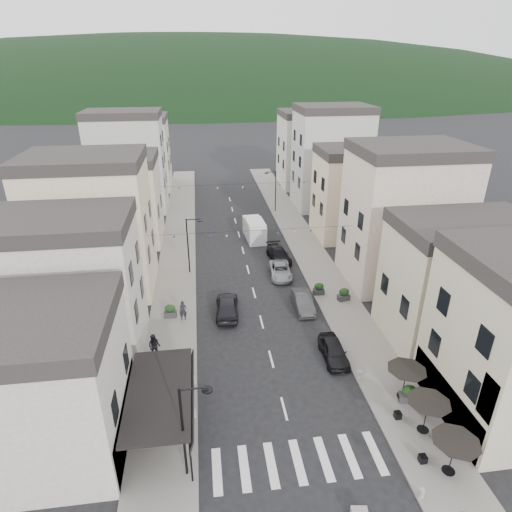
{
  "coord_description": "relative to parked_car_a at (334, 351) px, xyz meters",
  "views": [
    {
      "loc": [
        -4.54,
        -14.27,
        20.43
      ],
      "look_at": [
        0.3,
        21.79,
        3.5
      ],
      "focal_mm": 30.0,
      "sensor_mm": 36.0,
      "label": 1
    }
  ],
  "objects": [
    {
      "name": "planter_la",
      "position": [
        -13.06,
        -4.9,
        -0.08
      ],
      "size": [
        1.04,
        0.76,
        1.04
      ],
      "rotation": [
        0.0,
        0.0,
        0.29
      ],
      "color": "#323234",
      "rests_on": "sidewalk_left"
    },
    {
      "name": "planter_rb",
      "position": [
        1.4,
        9.3,
        -0.02
      ],
      "size": [
        1.07,
        0.62,
        1.16
      ],
      "rotation": [
        0.0,
        0.0,
        -0.05
      ],
      "color": "#2B2C2E",
      "rests_on": "sidewalk_right"
    },
    {
      "name": "parked_car_c",
      "position": [
        -1.47,
        13.62,
        -0.07
      ],
      "size": [
        2.39,
        4.66,
        1.26
      ],
      "primitive_type": "imported",
      "rotation": [
        0.0,
        0.0,
        -0.07
      ],
      "color": "gray",
      "rests_on": "ground"
    },
    {
      "name": "boutique_awning",
      "position": [
        -11.85,
        -5.46,
        2.41
      ],
      "size": [
        3.77,
        7.5,
        3.28
      ],
      "color": "black",
      "rests_on": "ground"
    },
    {
      "name": "streetlamp_left_near",
      "position": [
        -10.42,
        -8.46,
        3.0
      ],
      "size": [
        1.7,
        0.56,
        6.0
      ],
      "color": "black",
      "rests_on": "ground"
    },
    {
      "name": "bunting_far",
      "position": [
        -4.6,
        27.54,
        4.95
      ],
      "size": [
        19.0,
        0.28,
        0.62
      ],
      "color": "black",
      "rests_on": "ground"
    },
    {
      "name": "streetlamp_right_far",
      "position": [
        1.22,
        33.54,
        3.0
      ],
      "size": [
        1.7,
        0.56,
        6.0
      ],
      "color": "black",
      "rests_on": "ground"
    },
    {
      "name": "streetlamp_left_far",
      "position": [
        -10.42,
        15.54,
        3.0
      ],
      "size": [
        1.7,
        0.56,
        6.0
      ],
      "color": "black",
      "rests_on": "ground"
    },
    {
      "name": "parked_car_b",
      "position": [
        -0.63,
        7.18,
        0.01
      ],
      "size": [
        1.6,
        4.32,
        1.41
      ],
      "primitive_type": "imported",
      "rotation": [
        0.0,
        0.0,
        -0.02
      ],
      "color": "#303032",
      "rests_on": "ground"
    },
    {
      "name": "planter_lb",
      "position": [
        -12.29,
        7.21,
        -0.01
      ],
      "size": [
        1.08,
        0.65,
        1.17
      ],
      "rotation": [
        0.0,
        0.0,
        -0.07
      ],
      "color": "#323134",
      "rests_on": "sidewalk_left"
    },
    {
      "name": "pedestrian_b",
      "position": [
        -13.14,
        1.79,
        0.39
      ],
      "size": [
        1.09,
        0.94,
        1.95
      ],
      "primitive_type": "imported",
      "rotation": [
        0.0,
        0.0,
        -0.23
      ],
      "color": "black",
      "rests_on": "sidewalk_left"
    },
    {
      "name": "sidewalk_left",
      "position": [
        -12.1,
        21.54,
        -0.64
      ],
      "size": [
        4.0,
        76.0,
        0.12
      ],
      "primitive_type": "cube",
      "color": "slate",
      "rests_on": "ground"
    },
    {
      "name": "boutique_building",
      "position": [
        -20.1,
        -5.46,
        3.3
      ],
      "size": [
        12.0,
        8.0,
        8.0
      ],
      "primitive_type": "cube",
      "color": "#AEA89F",
      "rests_on": "ground"
    },
    {
      "name": "parked_car_e",
      "position": [
        -7.4,
        7.13,
        0.11
      ],
      "size": [
        2.25,
        4.91,
        1.63
      ],
      "primitive_type": "imported",
      "rotation": [
        0.0,
        0.0,
        3.07
      ],
      "color": "black",
      "rests_on": "ground"
    },
    {
      "name": "bunting_near",
      "position": [
        -4.6,
        11.54,
        4.95
      ],
      "size": [
        19.0,
        0.28,
        0.62
      ],
      "color": "black",
      "rests_on": "ground"
    },
    {
      "name": "parked_car_d",
      "position": [
        -0.94,
        17.43,
        -0.01
      ],
      "size": [
        2.46,
        4.94,
        1.38
      ],
      "primitive_type": "imported",
      "rotation": [
        0.0,
        0.0,
        0.12
      ],
      "color": "black",
      "rests_on": "ground"
    },
    {
      "name": "planter_ra",
      "position": [
        3.44,
        -4.99,
        0.03
      ],
      "size": [
        1.24,
        0.87,
        1.26
      ],
      "rotation": [
        0.0,
        0.0,
        -0.25
      ],
      "color": "#313134",
      "rests_on": "sidewalk_right"
    },
    {
      "name": "pedestrian_a",
      "position": [
        -11.15,
        6.59,
        0.31
      ],
      "size": [
        0.68,
        0.48,
        1.78
      ],
      "primitive_type": "imported",
      "rotation": [
        0.0,
        0.0,
        0.09
      ],
      "color": "black",
      "rests_on": "sidewalk_left"
    },
    {
      "name": "sidewalk_right",
      "position": [
        2.9,
        21.54,
        -0.64
      ],
      "size": [
        4.0,
        76.0,
        0.12
      ],
      "primitive_type": "cube",
      "color": "slate",
      "rests_on": "ground"
    },
    {
      "name": "planter_rc",
      "position": [
        3.38,
        7.92,
        0.01
      ],
      "size": [
        1.17,
        0.78,
        1.21
      ],
      "rotation": [
        0.0,
        0.0,
        0.18
      ],
      "color": "#2D2E30",
      "rests_on": "sidewalk_right"
    },
    {
      "name": "hill_backdrop",
      "position": [
        -4.6,
        289.54,
        -0.7
      ],
      "size": [
        640.0,
        360.0,
        70.0
      ],
      "primitive_type": "ellipsoid",
      "color": "black",
      "rests_on": "ground"
    },
    {
      "name": "buildings_row_left",
      "position": [
        -19.1,
        27.29,
        5.42
      ],
      "size": [
        10.2,
        54.16,
        14.0
      ],
      "color": "#AEA89F",
      "rests_on": "ground"
    },
    {
      "name": "buildings_row_right",
      "position": [
        9.9,
        26.13,
        5.62
      ],
      "size": [
        10.2,
        54.16,
        14.5
      ],
      "color": "#B9AF93",
      "rests_on": "ground"
    },
    {
      "name": "ground",
      "position": [
        -4.6,
        -10.46,
        -0.7
      ],
      "size": [
        700.0,
        700.0,
        0.0
      ],
      "primitive_type": "plane",
      "color": "black",
      "rests_on": "ground"
    },
    {
      "name": "delivery_van",
      "position": [
        -2.79,
        23.91,
        0.53
      ],
      "size": [
        2.4,
        5.37,
        2.52
      ],
      "rotation": [
        0.0,
        0.0,
        0.06
      ],
      "color": "silver",
      "rests_on": "ground"
    },
    {
      "name": "bollards",
      "position": [
        -4.6,
        -4.96,
        -0.28
      ],
      "size": [
        11.66,
        10.26,
        0.6
      ],
      "color": "gray",
      "rests_on": "ground"
    },
    {
      "name": "parked_car_a",
      "position": [
        0.0,
        0.0,
        0.0
      ],
      "size": [
        1.71,
        4.14,
        1.4
      ],
      "primitive_type": "imported",
      "rotation": [
        0.0,
        0.0,
        -0.01
      ],
      "color": "black",
      "rests_on": "ground"
    },
    {
      "name": "cafe_terrace",
      "position": [
        3.1,
        -7.66,
        1.66
      ],
      "size": [
        2.5,
        8.1,
        2.53
      ],
      "color": "black",
      "rests_on": "ground"
    }
  ]
}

